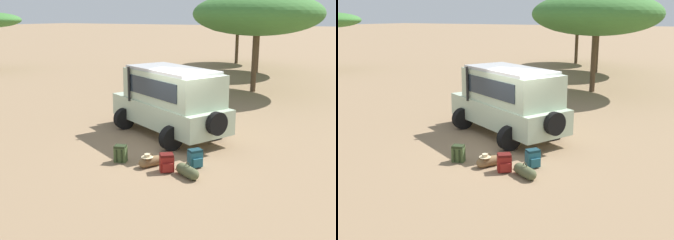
{
  "view_description": "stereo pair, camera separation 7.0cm",
  "coord_description": "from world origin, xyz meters",
  "views": [
    {
      "loc": [
        5.9,
        -10.77,
        4.2
      ],
      "look_at": [
        -0.06,
        -0.34,
        1.0
      ],
      "focal_mm": 42.0,
      "sensor_mm": 36.0,
      "label": 1
    },
    {
      "loc": [
        5.96,
        -10.74,
        4.2
      ],
      "look_at": [
        -0.06,
        -0.34,
        1.0
      ],
      "focal_mm": 42.0,
      "sensor_mm": 36.0,
      "label": 2
    }
  ],
  "objects": [
    {
      "name": "ground_plane",
      "position": [
        0.0,
        0.0,
        0.0
      ],
      "size": [
        320.0,
        320.0,
        0.0
      ],
      "primitive_type": "plane",
      "color": "#8C7051"
    },
    {
      "name": "safari_vehicle",
      "position": [
        -0.85,
        1.16,
        1.29
      ],
      "size": [
        5.37,
        3.87,
        2.44
      ],
      "color": "#B2C6A8",
      "rests_on": "ground_plane"
    },
    {
      "name": "backpack_beside_front_wheel",
      "position": [
        0.8,
        -1.92,
        0.25
      ],
      "size": [
        0.49,
        0.49,
        0.51
      ],
      "color": "maroon",
      "rests_on": "ground_plane"
    },
    {
      "name": "backpack_cluster_center",
      "position": [
        -0.76,
        -1.94,
        0.25
      ],
      "size": [
        0.41,
        0.42,
        0.51
      ],
      "color": "#42562D",
      "rests_on": "ground_plane"
    },
    {
      "name": "backpack_near_rear_wheel",
      "position": [
        1.34,
        -1.22,
        0.25
      ],
      "size": [
        0.47,
        0.47,
        0.52
      ],
      "color": "#235B6B",
      "rests_on": "ground_plane"
    },
    {
      "name": "duffel_bag_low_black_case",
      "position": [
        0.2,
        -1.84,
        0.15
      ],
      "size": [
        0.5,
        0.69,
        0.39
      ],
      "color": "brown",
      "rests_on": "ground_plane"
    },
    {
      "name": "duffel_bag_soft_canvas",
      "position": [
        1.48,
        -1.98,
        0.16
      ],
      "size": [
        0.78,
        0.55,
        0.42
      ],
      "color": "#4C5133",
      "rests_on": "ground_plane"
    },
    {
      "name": "acacia_tree_left_mid",
      "position": [
        -6.48,
        23.34,
        3.24
      ],
      "size": [
        5.24,
        5.18,
        3.83
      ],
      "color": "brown",
      "rests_on": "ground_plane"
    },
    {
      "name": "acacia_tree_centre_back",
      "position": [
        -3.11,
        18.47,
        4.36
      ],
      "size": [
        7.19,
        7.48,
        5.58
      ],
      "color": "brown",
      "rests_on": "ground_plane"
    },
    {
      "name": "acacia_tree_right_mid",
      "position": [
        -0.89,
        10.86,
        4.28
      ],
      "size": [
        7.11,
        6.62,
        5.46
      ],
      "color": "brown",
      "rests_on": "ground_plane"
    }
  ]
}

